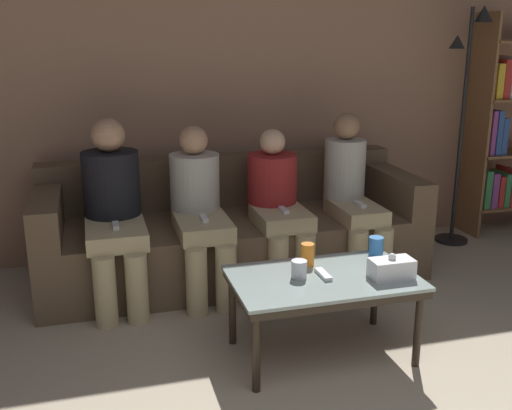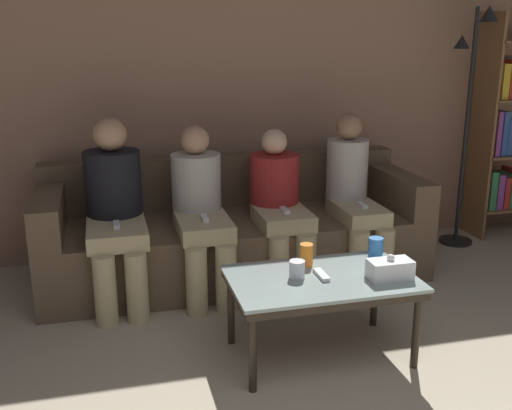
{
  "view_description": "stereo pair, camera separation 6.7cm",
  "coord_description": "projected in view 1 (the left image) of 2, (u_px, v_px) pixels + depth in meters",
  "views": [
    {
      "loc": [
        -0.91,
        -0.95,
        1.64
      ],
      "look_at": [
        0.0,
        2.29,
        0.67
      ],
      "focal_mm": 42.0,
      "sensor_mm": 36.0,
      "label": 1
    },
    {
      "loc": [
        -0.84,
        -0.96,
        1.64
      ],
      "look_at": [
        0.0,
        2.29,
        0.67
      ],
      "focal_mm": 42.0,
      "sensor_mm": 36.0,
      "label": 2
    }
  ],
  "objects": [
    {
      "name": "seated_person_mid_left",
      "position": [
        199.0,
        207.0,
        3.83
      ],
      "size": [
        0.32,
        0.72,
        1.07
      ],
      "color": "tan",
      "rests_on": "ground_plane"
    },
    {
      "name": "seated_person_right_end",
      "position": [
        351.0,
        193.0,
        4.11
      ],
      "size": [
        0.31,
        0.66,
        1.12
      ],
      "color": "tan",
      "rests_on": "ground_plane"
    },
    {
      "name": "coffee_table",
      "position": [
        323.0,
        284.0,
        3.07
      ],
      "size": [
        0.95,
        0.58,
        0.44
      ],
      "color": "#8C9E99",
      "rests_on": "ground_plane"
    },
    {
      "name": "couch",
      "position": [
        231.0,
        233.0,
        4.19
      ],
      "size": [
        2.58,
        0.92,
        0.79
      ],
      "color": "brown",
      "rests_on": "ground_plane"
    },
    {
      "name": "cup_near_right",
      "position": [
        376.0,
        247.0,
        3.32
      ],
      "size": [
        0.08,
        0.08,
        0.11
      ],
      "color": "#3372BF",
      "rests_on": "coffee_table"
    },
    {
      "name": "cup_far_center",
      "position": [
        308.0,
        254.0,
        3.19
      ],
      "size": [
        0.07,
        0.07,
        0.12
      ],
      "color": "orange",
      "rests_on": "coffee_table"
    },
    {
      "name": "seated_person_left_end",
      "position": [
        113.0,
        206.0,
        3.7
      ],
      "size": [
        0.35,
        0.73,
        1.14
      ],
      "color": "tan",
      "rests_on": "ground_plane"
    },
    {
      "name": "bookshelf",
      "position": [
        511.0,
        133.0,
        4.96
      ],
      "size": [
        0.93,
        0.32,
        1.8
      ],
      "color": "brown",
      "rests_on": "ground_plane"
    },
    {
      "name": "game_remote",
      "position": [
        323.0,
        274.0,
        3.06
      ],
      "size": [
        0.04,
        0.15,
        0.02
      ],
      "color": "white",
      "rests_on": "coffee_table"
    },
    {
      "name": "tissue_box",
      "position": [
        391.0,
        268.0,
        3.03
      ],
      "size": [
        0.22,
        0.12,
        0.13
      ],
      "color": "white",
      "rests_on": "coffee_table"
    },
    {
      "name": "standing_lamp",
      "position": [
        465.0,
        102.0,
        4.61
      ],
      "size": [
        0.31,
        0.26,
        1.84
      ],
      "color": "black",
      "rests_on": "ground_plane"
    },
    {
      "name": "cup_near_left",
      "position": [
        299.0,
        269.0,
        3.03
      ],
      "size": [
        0.08,
        0.08,
        0.09
      ],
      "color": "silver",
      "rests_on": "coffee_table"
    },
    {
      "name": "wall_back",
      "position": [
        213.0,
        81.0,
        4.41
      ],
      "size": [
        12.0,
        0.06,
        2.6
      ],
      "color": "#9E755B",
      "rests_on": "ground_plane"
    },
    {
      "name": "seated_person_mid_right",
      "position": [
        277.0,
        202.0,
        3.99
      ],
      "size": [
        0.34,
        0.66,
        1.03
      ],
      "color": "tan",
      "rests_on": "ground_plane"
    }
  ]
}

